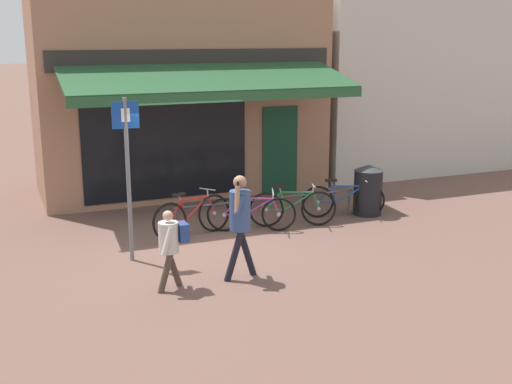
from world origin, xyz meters
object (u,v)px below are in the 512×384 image
Objects in this scene: bicycle_purple at (251,213)px; litter_bin at (368,190)px; parking_sign at (128,164)px; pedestrian_child at (171,241)px; bicycle_green at (292,208)px; pedestrian_adult at (240,215)px; bicycle_blue at (343,200)px; bicycle_red at (192,216)px.

litter_bin reaches higher than bicycle_purple.
parking_sign reaches higher than litter_bin.
pedestrian_child reaches higher than litter_bin.
pedestrian_child is at bearing -126.18° from bicycle_green.
pedestrian_adult is 4.56m from litter_bin.
pedestrian_child is 0.45× the size of parking_sign.
pedestrian_adult is (-3.24, -2.42, 0.66)m from bicycle_blue.
bicycle_red reaches higher than bicycle_green.
bicycle_red is 3.91m from litter_bin.
parking_sign reaches higher than bicycle_blue.
litter_bin is 0.39× the size of parking_sign.
parking_sign is (-0.30, 1.48, 0.91)m from pedestrian_child.
litter_bin is (2.76, 0.20, 0.17)m from bicycle_purple.
bicycle_green is at bearing -152.95° from bicycle_blue.
bicycle_red is at bearing -167.28° from bicycle_purple.
bicycle_red is at bearing -114.86° from pedestrian_child.
bicycle_red is at bearing -78.70° from pedestrian_adult.
pedestrian_child is at bearing -129.96° from bicycle_red.
litter_bin is (1.86, 0.18, 0.16)m from bicycle_green.
parking_sign is (-2.50, -0.76, 1.31)m from bicycle_purple.
pedestrian_child is 1.15× the size of litter_bin.
bicycle_red is 2.04m from bicycle_green.
bicycle_purple is at bearing -161.13° from bicycle_green.
pedestrian_adult is 2.14m from parking_sign.
bicycle_blue is 0.61× the size of parking_sign.
pedestrian_adult is at bearing -45.72° from parking_sign.
bicycle_blue is (3.31, 0.04, -0.02)m from bicycle_red.
parking_sign reaches higher than bicycle_purple.
pedestrian_adult reaches higher than bicycle_purple.
bicycle_blue is at bearing 179.33° from litter_bin.
parking_sign reaches higher than bicycle_green.
bicycle_green is (2.04, -0.15, -0.01)m from bicycle_red.
litter_bin is (4.96, 2.44, -0.22)m from pedestrian_child.
bicycle_purple is at bearing -135.68° from pedestrian_child.
parking_sign reaches higher than bicycle_red.
bicycle_blue is (1.27, 0.19, -0.01)m from bicycle_green.
bicycle_red is 2.65m from pedestrian_child.
pedestrian_adult reaches higher than bicycle_red.
parking_sign is (-1.42, 1.46, 0.65)m from pedestrian_adult.
pedestrian_adult is (-1.97, -2.23, 0.65)m from bicycle_green.
parking_sign is (-5.26, -0.96, 1.13)m from litter_bin.
parking_sign is (-4.67, -0.96, 1.31)m from bicycle_blue.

